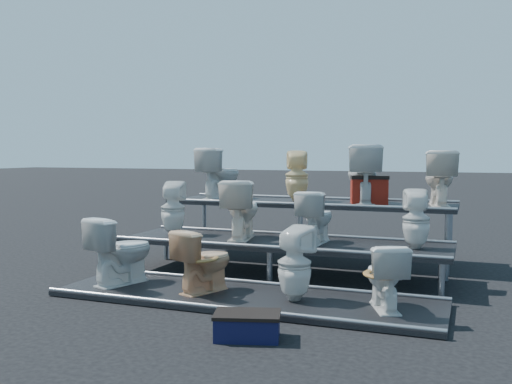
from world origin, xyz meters
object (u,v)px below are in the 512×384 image
(toilet_6, at_px, (316,217))
(toilet_10, at_px, (362,174))
(toilet_9, at_px, (297,176))
(toilet_5, at_px, (241,209))
(toilet_11, at_px, (439,178))
(red_crate, at_px, (369,191))
(step_stool, at_px, (247,327))
(toilet_4, at_px, (173,208))
(toilet_0, at_px, (121,250))
(toilet_7, at_px, (416,219))
(toilet_3, at_px, (385,276))
(toilet_8, at_px, (220,173))
(toilet_2, at_px, (295,263))
(toilet_1, at_px, (204,260))

(toilet_6, bearing_deg, toilet_10, -100.92)
(toilet_9, relative_size, toilet_10, 0.91)
(toilet_5, distance_m, toilet_9, 1.41)
(toilet_11, relative_size, red_crate, 1.53)
(toilet_6, distance_m, step_stool, 2.54)
(toilet_11, xyz_separation_m, step_stool, (-1.35, -3.74, -1.14))
(toilet_4, relative_size, toilet_11, 0.97)
(toilet_0, bearing_deg, toilet_10, -113.78)
(toilet_5, relative_size, toilet_9, 1.02)
(toilet_6, height_order, toilet_7, toilet_7)
(toilet_5, relative_size, toilet_10, 0.92)
(toilet_9, height_order, red_crate, toilet_9)
(red_crate, xyz_separation_m, step_stool, (-0.40, -3.69, -0.94))
(toilet_6, height_order, toilet_10, toilet_10)
(toilet_10, bearing_deg, red_crate, 135.74)
(toilet_4, height_order, toilet_5, toilet_5)
(toilet_3, distance_m, toilet_10, 2.84)
(toilet_4, distance_m, toilet_11, 3.68)
(toilet_4, relative_size, toilet_8, 0.92)
(toilet_2, bearing_deg, step_stool, 102.36)
(toilet_5, distance_m, step_stool, 2.76)
(toilet_6, xyz_separation_m, toilet_9, (-0.64, 1.30, 0.45))
(toilet_0, height_order, toilet_2, toilet_0)
(step_stool, bearing_deg, toilet_9, 84.09)
(toilet_4, height_order, toilet_9, toilet_9)
(toilet_10, bearing_deg, toilet_5, 26.06)
(toilet_10, bearing_deg, toilet_0, 30.24)
(toilet_10, relative_size, red_crate, 1.69)
(toilet_9, relative_size, red_crate, 1.53)
(toilet_2, bearing_deg, red_crate, -81.09)
(toilet_6, bearing_deg, toilet_3, 132.29)
(toilet_3, distance_m, toilet_7, 1.38)
(toilet_5, height_order, toilet_9, toilet_9)
(toilet_0, bearing_deg, toilet_2, -161.87)
(toilet_7, bearing_deg, toilet_2, 39.66)
(toilet_5, height_order, toilet_8, toilet_8)
(toilet_2, height_order, toilet_6, toilet_6)
(toilet_4, distance_m, red_crate, 2.78)
(toilet_9, bearing_deg, toilet_11, 163.51)
(toilet_11, bearing_deg, toilet_3, 73.04)
(step_stool, bearing_deg, toilet_1, 114.04)
(toilet_8, xyz_separation_m, step_stool, (1.95, -3.74, -1.16))
(toilet_8, xyz_separation_m, toilet_10, (2.24, 0.00, 0.02))
(toilet_0, bearing_deg, toilet_7, -139.82)
(toilet_3, bearing_deg, toilet_5, -53.74)
(toilet_0, bearing_deg, red_crate, -115.63)
(toilet_8, bearing_deg, step_stool, 129.41)
(toilet_7, bearing_deg, toilet_1, 21.02)
(toilet_9, relative_size, toilet_11, 1.00)
(toilet_2, xyz_separation_m, step_stool, (-0.08, -1.14, -0.35))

